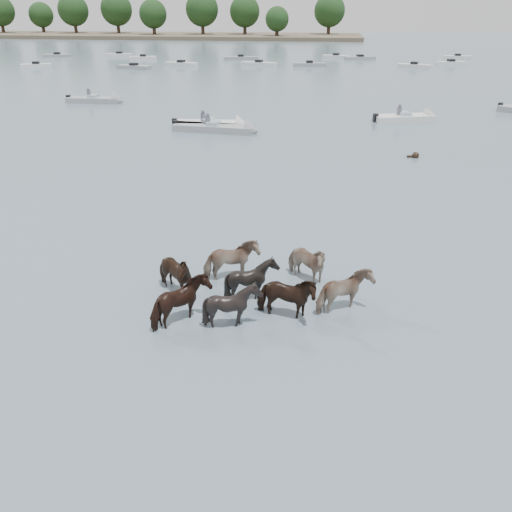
# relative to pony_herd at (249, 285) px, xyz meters

# --- Properties ---
(ground) EXTENTS (400.00, 400.00, 0.00)m
(ground) POSITION_rel_pony_herd_xyz_m (-0.28, -1.52, -0.61)
(ground) COLOR #4A5F6B
(ground) RESTS_ON ground
(shoreline) EXTENTS (160.00, 30.00, 1.00)m
(shoreline) POSITION_rel_pony_herd_xyz_m (-70.28, 148.48, -0.11)
(shoreline) COLOR #4C4233
(shoreline) RESTS_ON ground
(pony_herd) EXTENTS (7.23, 4.82, 1.54)m
(pony_herd) POSITION_rel_pony_herd_xyz_m (0.00, 0.00, 0.00)
(pony_herd) COLOR black
(pony_herd) RESTS_ON ground
(swimming_pony) EXTENTS (0.72, 0.44, 0.44)m
(swimming_pony) POSITION_rel_pony_herd_xyz_m (7.34, 18.03, -0.51)
(swimming_pony) COLOR black
(swimming_pony) RESTS_ON ground
(motorboat_a) EXTENTS (5.85, 1.94, 1.92)m
(motorboat_a) POSITION_rel_pony_herd_xyz_m (-6.11, 24.56, -0.38)
(motorboat_a) COLOR silver
(motorboat_a) RESTS_ON ground
(motorboat_b) EXTENTS (6.58, 2.17, 1.92)m
(motorboat_b) POSITION_rel_pony_herd_xyz_m (-5.44, 23.29, -0.39)
(motorboat_b) COLOR gray
(motorboat_b) RESTS_ON ground
(motorboat_c) EXTENTS (5.42, 3.06, 1.92)m
(motorboat_c) POSITION_rel_pony_herd_xyz_m (8.67, 29.39, -0.38)
(motorboat_c) COLOR silver
(motorboat_c) RESTS_ON ground
(motorboat_f) EXTENTS (5.62, 1.80, 1.92)m
(motorboat_f) POSITION_rel_pony_herd_xyz_m (-19.55, 34.12, -0.38)
(motorboat_f) COLOR gray
(motorboat_f) RESTS_ON ground
(distant_flotilla) EXTENTS (102.45, 27.04, 0.93)m
(distant_flotilla) POSITION_rel_pony_herd_xyz_m (0.46, 73.23, -0.35)
(distant_flotilla) COLOR gray
(distant_flotilla) RESTS_ON ground
(treeline) EXTENTS (146.66, 20.37, 12.47)m
(treeline) POSITION_rel_pony_herd_xyz_m (-64.46, 149.80, 6.36)
(treeline) COLOR #382619
(treeline) RESTS_ON ground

